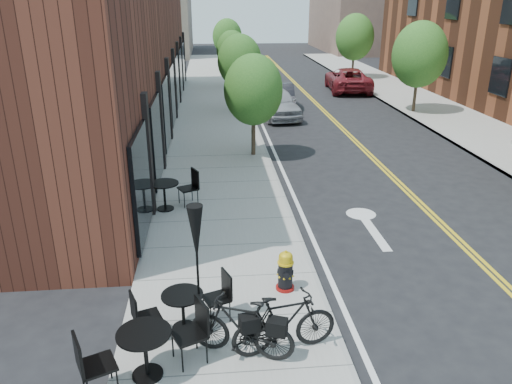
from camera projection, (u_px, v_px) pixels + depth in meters
name	position (u px, v px, depth m)	size (l,w,h in m)	color
ground	(316.00, 277.00, 11.11)	(120.00, 120.00, 0.00)	black
sidewalk_near	(217.00, 149.00, 20.18)	(4.00, 70.00, 0.12)	#9E9B93
sidewalk_far	(499.00, 142.00, 21.23)	(4.00, 70.00, 0.12)	#9E9B93
building_near	(112.00, 53.00, 22.24)	(5.00, 28.00, 7.00)	#3E1C14
bg_building_left	(152.00, 5.00, 53.08)	(8.00, 14.00, 10.00)	#726656
tree_near_a	(253.00, 90.00, 18.45)	(2.20, 2.20, 3.81)	#382B1E
tree_near_b	(240.00, 61.00, 25.83)	(2.30, 2.30, 3.98)	#382B1E
tree_near_c	(232.00, 50.00, 33.31)	(2.10, 2.10, 3.67)	#382B1E
tree_near_d	(227.00, 37.00, 40.63)	(2.40, 2.40, 4.11)	#382B1E
tree_far_b	(420.00, 55.00, 25.58)	(2.80, 2.80, 4.62)	#382B1E
tree_far_c	(355.00, 37.00, 36.70)	(2.80, 2.80, 4.62)	#382B1E
fire_hydrant	(285.00, 271.00, 10.29)	(0.49, 0.49, 0.89)	maroon
bicycle_left	(241.00, 327.00, 8.32)	(0.52, 1.84, 1.10)	black
bicycle_right	(285.00, 323.00, 8.42)	(0.52, 1.86, 1.12)	black
bistro_set_a	(145.00, 348.00, 7.86)	(2.02, 1.29, 1.08)	black
bistro_set_b	(183.00, 306.00, 9.02)	(1.80, 1.05, 0.95)	black
bistro_set_c	(164.00, 192.00, 14.16)	(1.96, 1.26, 1.05)	black
patio_umbrella	(196.00, 242.00, 8.59)	(0.40, 0.40, 2.44)	black
parked_car_a	(277.00, 103.00, 25.58)	(1.78, 4.42, 1.51)	#9B9DA3
parked_car_b	(280.00, 98.00, 27.13)	(1.49, 4.27, 1.41)	black
parked_car_c	(256.00, 71.00, 37.45)	(1.84, 4.52, 1.31)	#ACABB0
parked_car_far	(348.00, 79.00, 32.80)	(2.51, 5.45, 1.51)	maroon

